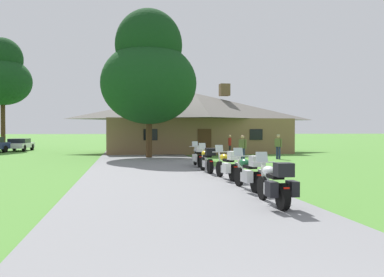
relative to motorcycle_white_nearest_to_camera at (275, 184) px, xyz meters
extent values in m
plane|color=#4C8433|center=(-2.20, 12.69, -0.61)|extent=(500.00, 500.00, 0.00)
cube|color=slate|center=(-2.20, 10.69, -0.58)|extent=(6.40, 80.00, 0.06)
cylinder|color=black|center=(0.02, 0.96, -0.23)|extent=(0.12, 0.64, 0.64)
cylinder|color=black|center=(-0.01, -0.48, -0.23)|extent=(0.17, 0.64, 0.64)
cube|color=silver|center=(0.00, 0.22, -0.17)|extent=(0.27, 0.56, 0.30)
ellipsoid|color=silver|center=(0.01, 0.48, 0.28)|extent=(0.31, 0.53, 0.26)
cube|color=black|center=(0.00, 0.02, 0.19)|extent=(0.29, 0.52, 0.10)
cylinder|color=silver|center=(0.01, 0.92, 0.47)|extent=(0.66, 0.04, 0.03)
cylinder|color=silver|center=(0.02, 0.96, 0.13)|extent=(0.06, 0.24, 0.73)
cube|color=#B2BCC6|center=(0.02, 1.02, 0.61)|extent=(0.32, 0.11, 0.27)
sphere|color=silver|center=(0.01, 0.92, 0.33)|extent=(0.11, 0.11, 0.11)
cube|color=black|center=(-0.01, -0.53, 0.41)|extent=(0.41, 0.37, 0.32)
cube|color=red|center=(-0.01, -0.70, 0.00)|extent=(0.14, 0.03, 0.06)
cylinder|color=silver|center=(0.14, -0.16, -0.33)|extent=(0.08, 0.55, 0.07)
cube|color=black|center=(-0.27, -0.42, -0.05)|extent=(0.21, 0.40, 0.36)
cube|color=black|center=(0.25, -0.43, -0.05)|extent=(0.21, 0.40, 0.36)
cylinder|color=black|center=(0.13, 3.57, -0.23)|extent=(0.16, 0.65, 0.64)
cylinder|color=black|center=(0.25, 2.14, -0.23)|extent=(0.21, 0.65, 0.64)
cube|color=silver|center=(0.19, 2.84, -0.17)|extent=(0.31, 0.58, 0.30)
ellipsoid|color=#195B33|center=(0.17, 3.10, 0.28)|extent=(0.34, 0.54, 0.26)
cube|color=black|center=(0.21, 2.64, 0.19)|extent=(0.32, 0.54, 0.10)
cylinder|color=silver|center=(0.14, 3.53, 0.47)|extent=(0.66, 0.09, 0.03)
cylinder|color=silver|center=(0.13, 3.57, 0.13)|extent=(0.08, 0.24, 0.73)
cube|color=#B2BCC6|center=(0.13, 3.63, 0.61)|extent=(0.33, 0.14, 0.27)
sphere|color=silver|center=(0.14, 3.53, 0.33)|extent=(0.11, 0.11, 0.11)
cube|color=#B7B7BC|center=(0.26, 2.09, 0.41)|extent=(0.43, 0.39, 0.32)
cube|color=red|center=(0.27, 1.92, 0.00)|extent=(0.14, 0.04, 0.06)
cylinder|color=silver|center=(0.36, 2.47, -0.33)|extent=(0.12, 0.55, 0.07)
cube|color=#B7B7BC|center=(-0.01, 2.17, -0.05)|extent=(0.23, 0.42, 0.36)
cube|color=#B7B7BC|center=(0.51, 2.21, -0.05)|extent=(0.23, 0.42, 0.36)
cylinder|color=black|center=(0.14, 6.29, -0.23)|extent=(0.18, 0.65, 0.64)
cylinder|color=black|center=(0.31, 4.86, -0.23)|extent=(0.23, 0.65, 0.64)
cube|color=silver|center=(0.22, 5.55, -0.17)|extent=(0.32, 0.59, 0.30)
ellipsoid|color=gold|center=(0.19, 5.81, 0.28)|extent=(0.36, 0.55, 0.26)
cube|color=black|center=(0.25, 5.35, 0.19)|extent=(0.34, 0.55, 0.10)
cylinder|color=silver|center=(0.14, 6.25, 0.47)|extent=(0.66, 0.11, 0.03)
cylinder|color=silver|center=(0.14, 6.29, 0.13)|extent=(0.09, 0.24, 0.73)
cube|color=#B2BCC6|center=(0.13, 6.35, 0.61)|extent=(0.33, 0.15, 0.27)
sphere|color=silver|center=(0.14, 6.25, 0.33)|extent=(0.11, 0.11, 0.11)
cube|color=silver|center=(0.31, 4.81, 0.41)|extent=(0.44, 0.40, 0.32)
cube|color=red|center=(0.33, 4.64, 0.00)|extent=(0.14, 0.05, 0.06)
cylinder|color=silver|center=(0.41, 5.19, -0.33)|extent=(0.13, 0.55, 0.07)
cube|color=silver|center=(0.04, 4.87, -0.05)|extent=(0.25, 0.42, 0.36)
cube|color=silver|center=(0.56, 4.94, -0.05)|extent=(0.25, 0.42, 0.36)
cylinder|color=black|center=(-0.03, 8.98, -0.23)|extent=(0.13, 0.64, 0.64)
cylinder|color=black|center=(0.02, 7.54, -0.23)|extent=(0.18, 0.64, 0.64)
cube|color=silver|center=(-0.01, 8.24, -0.17)|extent=(0.28, 0.57, 0.30)
ellipsoid|color=gold|center=(-0.01, 8.50, 0.28)|extent=(0.32, 0.53, 0.26)
cube|color=black|center=(0.00, 8.04, 0.19)|extent=(0.30, 0.53, 0.10)
cylinder|color=silver|center=(-0.03, 8.94, 0.47)|extent=(0.66, 0.05, 0.03)
cylinder|color=silver|center=(-0.03, 8.98, 0.13)|extent=(0.07, 0.24, 0.73)
cube|color=#B2BCC6|center=(-0.03, 9.04, 0.61)|extent=(0.32, 0.12, 0.27)
sphere|color=silver|center=(-0.03, 8.94, 0.33)|extent=(0.11, 0.11, 0.11)
cube|color=black|center=(0.02, 7.49, 0.41)|extent=(0.41, 0.37, 0.32)
cube|color=red|center=(0.03, 7.32, 0.00)|extent=(0.14, 0.03, 0.06)
cylinder|color=silver|center=(0.15, 7.87, -0.33)|extent=(0.09, 0.55, 0.07)
cylinder|color=black|center=(0.16, 11.99, -0.23)|extent=(0.12, 0.64, 0.64)
cylinder|color=black|center=(0.14, 10.55, -0.23)|extent=(0.16, 0.64, 0.64)
cube|color=silver|center=(0.15, 11.25, -0.17)|extent=(0.27, 0.56, 0.30)
ellipsoid|color=#B2B5BC|center=(0.15, 11.51, 0.28)|extent=(0.31, 0.52, 0.26)
cube|color=black|center=(0.15, 11.05, 0.19)|extent=(0.29, 0.52, 0.10)
cylinder|color=silver|center=(0.16, 11.95, 0.47)|extent=(0.66, 0.04, 0.03)
cylinder|color=silver|center=(0.16, 11.99, 0.13)|extent=(0.06, 0.24, 0.73)
cube|color=#B2BCC6|center=(0.16, 12.05, 0.61)|extent=(0.32, 0.11, 0.27)
sphere|color=silver|center=(0.16, 11.95, 0.33)|extent=(0.11, 0.11, 0.11)
cube|color=#B7B7BC|center=(0.14, 10.50, 0.41)|extent=(0.40, 0.36, 0.32)
cube|color=red|center=(0.14, 10.33, 0.00)|extent=(0.14, 0.03, 0.06)
cylinder|color=silver|center=(0.28, 10.87, -0.33)|extent=(0.08, 0.55, 0.07)
cube|color=#B7B7BC|center=(-0.12, 10.60, -0.05)|extent=(0.20, 0.40, 0.36)
cube|color=#B7B7BC|center=(0.40, 10.60, -0.05)|extent=(0.20, 0.40, 0.36)
cube|color=brown|center=(2.71, 26.20, 0.89)|extent=(15.56, 8.78, 2.99)
pyramid|color=#5B5651|center=(2.71, 26.20, 3.59)|extent=(16.49, 9.31, 2.42)
cube|color=brown|center=(5.51, 26.20, 5.15)|extent=(0.90, 0.90, 1.10)
cube|color=#472D19|center=(2.71, 21.78, 0.44)|extent=(1.10, 0.08, 2.10)
cube|color=black|center=(-1.65, 21.78, 1.04)|extent=(1.10, 0.06, 0.90)
cube|color=black|center=(7.07, 21.78, 1.04)|extent=(1.10, 0.06, 0.90)
cylinder|color=black|center=(4.10, 19.19, -0.18)|extent=(0.14, 0.14, 0.86)
cylinder|color=black|center=(4.16, 19.36, -0.18)|extent=(0.14, 0.14, 0.86)
cube|color=#A8231E|center=(4.13, 19.27, 0.53)|extent=(0.32, 0.41, 0.56)
cylinder|color=#A8231E|center=(4.06, 19.05, 0.51)|extent=(0.09, 0.09, 0.58)
cylinder|color=#A8231E|center=(4.20, 19.49, 0.51)|extent=(0.09, 0.09, 0.58)
sphere|color=tan|center=(4.13, 19.27, 0.95)|extent=(0.21, 0.21, 0.21)
cylinder|color=navy|center=(6.78, 16.14, -0.18)|extent=(0.14, 0.14, 0.86)
cylinder|color=navy|center=(6.66, 16.27, -0.18)|extent=(0.14, 0.14, 0.86)
cube|color=#5B6638|center=(6.72, 16.21, 0.53)|extent=(0.40, 0.42, 0.56)
cylinder|color=#5B6638|center=(6.87, 16.04, 0.51)|extent=(0.09, 0.09, 0.58)
cylinder|color=#5B6638|center=(6.56, 16.38, 0.51)|extent=(0.09, 0.09, 0.58)
sphere|color=tan|center=(6.72, 16.21, 0.95)|extent=(0.21, 0.21, 0.21)
cylinder|color=#B2AD99|center=(6.72, 16.21, 1.05)|extent=(0.22, 0.22, 0.05)
cylinder|color=navy|center=(3.49, 14.24, -0.18)|extent=(0.14, 0.14, 0.86)
cylinder|color=navy|center=(3.60, 14.11, -0.18)|extent=(0.14, 0.14, 0.86)
cube|color=#5B6638|center=(3.54, 14.18, 0.53)|extent=(0.40, 0.42, 0.56)
cylinder|color=#5B6638|center=(3.39, 14.35, 0.51)|extent=(0.09, 0.09, 0.58)
cylinder|color=#5B6638|center=(3.70, 14.00, 0.51)|extent=(0.09, 0.09, 0.58)
sphere|color=tan|center=(3.54, 14.18, 0.95)|extent=(0.21, 0.21, 0.21)
cylinder|color=#422D19|center=(-16.01, 33.81, 2.13)|extent=(0.44, 0.44, 5.47)
ellipsoid|color=#143D19|center=(-16.01, 33.81, 6.44)|extent=(5.76, 5.76, 4.89)
ellipsoid|color=#123716|center=(-16.01, 33.81, 8.75)|extent=(4.03, 4.03, 4.32)
cylinder|color=#422D19|center=(-1.96, 18.75, 1.11)|extent=(0.44, 0.44, 3.44)
ellipsoid|color=#143D19|center=(-1.96, 18.75, 4.69)|extent=(6.77, 6.77, 5.76)
ellipsoid|color=#123716|center=(-1.96, 18.75, 7.40)|extent=(4.74, 4.74, 5.08)
cylinder|color=black|center=(-14.24, 28.12, -0.29)|extent=(0.38, 0.68, 0.64)
cube|color=silver|center=(-13.75, 30.94, -0.06)|extent=(2.05, 4.29, 0.46)
cube|color=black|center=(-13.74, 31.04, 0.38)|extent=(1.71, 1.97, 0.42)
cylinder|color=black|center=(-14.52, 32.28, -0.29)|extent=(0.25, 0.65, 0.64)
cylinder|color=black|center=(-12.83, 32.19, -0.29)|extent=(0.25, 0.65, 0.64)
cylinder|color=black|center=(-14.66, 29.68, -0.29)|extent=(0.25, 0.65, 0.64)
cylinder|color=black|center=(-12.97, 29.59, -0.29)|extent=(0.25, 0.65, 0.64)
camera|label=1|loc=(-3.67, -9.11, 1.31)|focal=36.54mm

